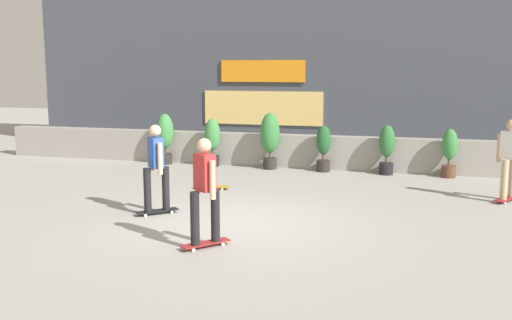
% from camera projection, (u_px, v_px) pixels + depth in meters
% --- Properties ---
extents(ground_plane, '(48.00, 48.00, 0.00)m').
position_uv_depth(ground_plane, '(234.00, 222.00, 10.53)').
color(ground_plane, '#9E9B96').
extents(planter_wall, '(18.00, 0.40, 0.90)m').
position_uv_depth(planter_wall, '(300.00, 151.00, 16.17)').
color(planter_wall, gray).
rests_on(planter_wall, ground).
extents(building_backdrop, '(20.00, 2.08, 6.50)m').
position_uv_depth(building_backdrop, '(324.00, 51.00, 19.53)').
color(building_backdrop, '#424751').
rests_on(building_backdrop, ground).
extents(potted_plant_0, '(0.48, 0.48, 1.44)m').
position_uv_depth(potted_plant_0, '(165.00, 135.00, 16.69)').
color(potted_plant_0, '#2D2823').
rests_on(potted_plant_0, ground).
extents(potted_plant_1, '(0.43, 0.43, 1.33)m').
position_uv_depth(potted_plant_1, '(212.00, 140.00, 16.32)').
color(potted_plant_1, black).
rests_on(potted_plant_1, ground).
extents(potted_plant_2, '(0.53, 0.53, 1.52)m').
position_uv_depth(potted_plant_2, '(270.00, 136.00, 15.87)').
color(potted_plant_2, '#2D2823').
rests_on(potted_plant_2, ground).
extents(potted_plant_3, '(0.38, 0.38, 1.23)m').
position_uv_depth(potted_plant_3, '(324.00, 147.00, 15.52)').
color(potted_plant_3, '#2D2823').
rests_on(potted_plant_3, ground).
extents(potted_plant_4, '(0.40, 0.40, 1.28)m').
position_uv_depth(potted_plant_4, '(387.00, 147.00, 15.08)').
color(potted_plant_4, black).
rests_on(potted_plant_4, ground).
extents(potted_plant_5, '(0.38, 0.38, 1.22)m').
position_uv_depth(potted_plant_5, '(449.00, 152.00, 14.68)').
color(potted_plant_5, brown).
rests_on(potted_plant_5, ground).
extents(skater_far_right, '(0.66, 0.74, 1.70)m').
position_uv_depth(skater_far_right, '(205.00, 188.00, 8.93)').
color(skater_far_right, maroon).
rests_on(skater_far_right, ground).
extents(skater_mid_plaza, '(0.60, 0.78, 1.70)m').
position_uv_depth(skater_mid_plaza, '(510.00, 157.00, 12.00)').
color(skater_mid_plaza, maroon).
rests_on(skater_mid_plaza, ground).
extents(skater_far_left, '(0.71, 0.70, 1.70)m').
position_uv_depth(skater_far_left, '(156.00, 165.00, 10.97)').
color(skater_far_left, black).
rests_on(skater_far_left, ground).
extents(skateboard_near_camera, '(0.81, 0.24, 0.08)m').
position_uv_depth(skateboard_near_camera, '(212.00, 186.00, 13.37)').
color(skateboard_near_camera, '#BF8C26').
rests_on(skateboard_near_camera, ground).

